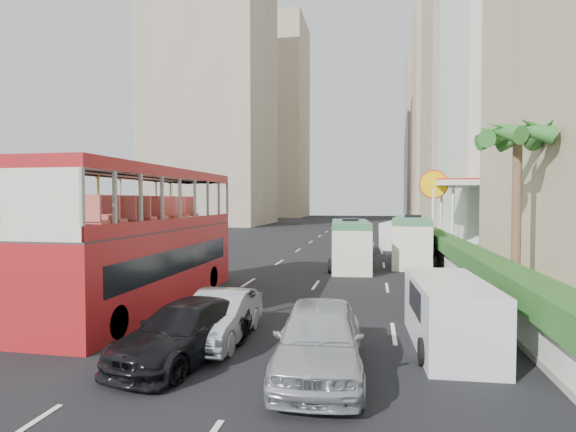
% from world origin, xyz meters
% --- Properties ---
extents(ground_plane, '(200.00, 200.00, 0.00)m').
position_xyz_m(ground_plane, '(0.00, 0.00, 0.00)').
color(ground_plane, black).
rests_on(ground_plane, ground).
extents(double_decker_bus, '(2.50, 11.00, 5.06)m').
position_xyz_m(double_decker_bus, '(-6.00, 0.00, 2.53)').
color(double_decker_bus, '#A6171B').
rests_on(double_decker_bus, ground).
extents(car_silver_lane_a, '(1.47, 4.11, 1.35)m').
position_xyz_m(car_silver_lane_a, '(-1.94, -3.59, 0.00)').
color(car_silver_lane_a, '#B9BCC1').
rests_on(car_silver_lane_a, ground).
extents(car_silver_lane_b, '(2.22, 4.87, 1.62)m').
position_xyz_m(car_silver_lane_b, '(1.03, -5.44, 0.00)').
color(car_silver_lane_b, '#B9BCC1').
rests_on(car_silver_lane_b, ground).
extents(car_black, '(2.77, 4.92, 1.35)m').
position_xyz_m(car_black, '(-2.35, -5.04, 0.00)').
color(car_black, black).
rests_on(car_black, ground).
extents(van_asset, '(2.95, 5.54, 1.48)m').
position_xyz_m(van_asset, '(0.83, 18.52, 0.00)').
color(van_asset, silver).
rests_on(van_asset, ground).
extents(minibus_near, '(2.54, 6.26, 2.71)m').
position_xyz_m(minibus_near, '(0.87, 10.53, 1.35)').
color(minibus_near, silver).
rests_on(minibus_near, ground).
extents(minibus_far, '(2.72, 6.61, 2.86)m').
position_xyz_m(minibus_far, '(4.53, 12.87, 1.43)').
color(minibus_far, silver).
rests_on(minibus_far, ground).
extents(panel_van_near, '(2.00, 4.55, 1.79)m').
position_xyz_m(panel_van_near, '(4.18, -3.01, 0.89)').
color(panel_van_near, silver).
rests_on(panel_van_near, ground).
extents(panel_van_far, '(3.16, 5.60, 2.11)m').
position_xyz_m(panel_van_far, '(4.16, 22.40, 1.06)').
color(panel_van_far, silver).
rests_on(panel_van_far, ground).
extents(sidewalk, '(6.00, 120.00, 0.18)m').
position_xyz_m(sidewalk, '(9.00, 25.00, 0.09)').
color(sidewalk, '#99968C').
rests_on(sidewalk, ground).
extents(kerb_wall, '(0.30, 44.00, 1.00)m').
position_xyz_m(kerb_wall, '(6.20, 14.00, 0.68)').
color(kerb_wall, silver).
rests_on(kerb_wall, sidewalk).
extents(hedge, '(1.10, 44.00, 0.70)m').
position_xyz_m(hedge, '(6.20, 14.00, 1.53)').
color(hedge, '#2D6626').
rests_on(hedge, kerb_wall).
extents(palm_tree, '(0.36, 0.36, 6.40)m').
position_xyz_m(palm_tree, '(7.80, 4.00, 3.38)').
color(palm_tree, brown).
rests_on(palm_tree, sidewalk).
extents(shell_station, '(6.50, 8.00, 5.50)m').
position_xyz_m(shell_station, '(10.00, 23.00, 2.75)').
color(shell_station, silver).
rests_on(shell_station, ground).
extents(tower_mid, '(16.00, 16.00, 50.00)m').
position_xyz_m(tower_mid, '(18.00, 58.00, 25.00)').
color(tower_mid, tan).
rests_on(tower_mid, ground).
extents(tower_far_a, '(14.00, 14.00, 44.00)m').
position_xyz_m(tower_far_a, '(17.00, 82.00, 22.00)').
color(tower_far_a, tan).
rests_on(tower_far_a, ground).
extents(tower_far_b, '(14.00, 14.00, 40.00)m').
position_xyz_m(tower_far_b, '(17.00, 104.00, 20.00)').
color(tower_far_b, tan).
rests_on(tower_far_b, ground).
extents(tower_left_a, '(18.00, 18.00, 52.00)m').
position_xyz_m(tower_left_a, '(-24.00, 55.00, 26.00)').
color(tower_left_a, tan).
rests_on(tower_left_a, ground).
extents(tower_left_b, '(16.00, 16.00, 46.00)m').
position_xyz_m(tower_left_b, '(-22.00, 90.00, 23.00)').
color(tower_left_b, tan).
rests_on(tower_left_b, ground).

